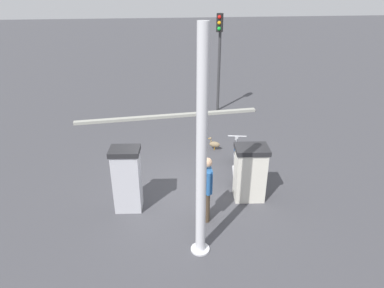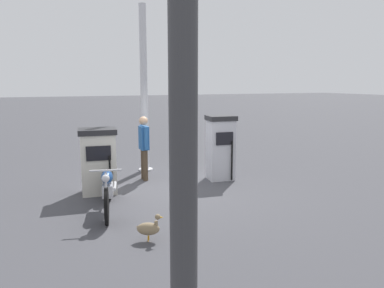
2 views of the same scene
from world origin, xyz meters
TOP-DOWN VIEW (x-y plane):
  - ground_plane at (0.00, 0.00)m, footprint 120.00×120.00m
  - fuel_pump_near at (-0.54, -1.55)m, footprint 0.77×0.90m
  - fuel_pump_far at (-0.54, 1.55)m, footprint 0.67×0.77m
  - motorcycle_near_pump at (0.76, -1.59)m, footprint 2.05×0.73m
  - attendant_person at (-1.27, -0.28)m, footprint 0.57×0.23m
  - wandering_duck at (2.40, -1.27)m, footprint 0.32×0.43m
  - roadside_traffic_light at (6.33, -2.25)m, footprint 0.40×0.30m
  - canopy_support_pole at (-2.29, 0.05)m, footprint 0.40×0.40m
  - road_edge_kerb at (5.80, 0.00)m, footprint 0.72×7.84m

SIDE VIEW (x-z plane):
  - ground_plane at x=0.00m, z-range 0.00..0.00m
  - road_edge_kerb at x=5.80m, z-range 0.00..0.12m
  - wandering_duck at x=2.40m, z-range -0.01..0.44m
  - motorcycle_near_pump at x=0.76m, z-range -0.01..0.97m
  - fuel_pump_near at x=-0.54m, z-range 0.01..1.49m
  - fuel_pump_far at x=-0.54m, z-range 0.01..1.67m
  - attendant_person at x=-1.27m, z-range 0.12..1.76m
  - canopy_support_pole at x=-2.29m, z-range -0.08..4.50m
  - roadside_traffic_light at x=6.33m, z-range 0.73..4.87m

